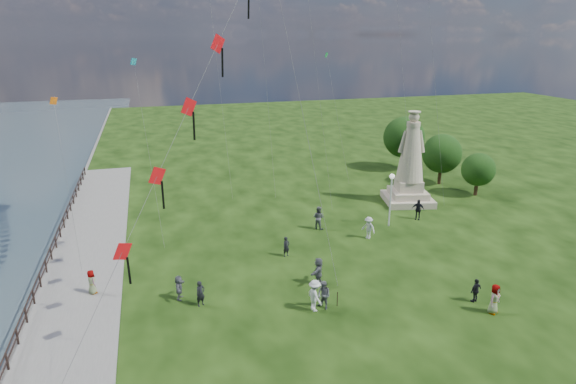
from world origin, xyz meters
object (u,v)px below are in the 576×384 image
object	(u,v)px
person_4	(494,299)
person_10	(92,283)
person_2	(315,296)
person_5	(179,287)
person_1	(324,295)
person_7	(318,218)
person_11	(318,271)
person_3	(476,290)
person_9	(418,209)
person_0	(201,294)
statue	(410,169)
lamppost	(391,189)
person_8	(368,228)
person_6	(286,247)

from	to	relation	value
person_4	person_10	distance (m)	23.37
person_2	person_5	distance (m)	8.03
person_1	person_7	bearing A→B (deg)	133.38
person_11	person_1	bearing A→B (deg)	24.02
person_5	person_7	world-z (taller)	person_7
person_7	person_5	bearing A→B (deg)	82.56
person_2	person_3	distance (m)	9.50
person_1	person_7	world-z (taller)	person_7
person_9	person_11	xyz separation A→B (m)	(-11.83, -8.12, -0.00)
person_0	person_10	xyz separation A→B (m)	(-6.11, 3.05, -0.02)
statue	lamppost	world-z (taller)	statue
person_2	person_11	distance (m)	3.09
statue	person_10	size ratio (longest dim) A/B	5.63
statue	person_9	distance (m)	4.99
person_3	person_11	bearing A→B (deg)	-45.56
lamppost	person_11	world-z (taller)	lamppost
person_5	person_8	size ratio (longest dim) A/B	0.87
person_7	person_9	world-z (taller)	person_7
person_5	person_9	size ratio (longest dim) A/B	0.85
statue	person_1	size ratio (longest dim) A/B	5.04
person_1	person_0	bearing A→B (deg)	-137.02
person_4	person_9	distance (m)	14.45
person_6	person_11	distance (m)	4.45
person_0	person_3	distance (m)	15.99
person_0	person_6	bearing A→B (deg)	10.98
person_1	person_7	size ratio (longest dim) A/B	0.89
person_2	person_8	distance (m)	11.20
person_5	lamppost	bearing A→B (deg)	-54.27
person_1	person_6	world-z (taller)	person_1
person_2	person_4	distance (m)	10.03
person_3	person_1	bearing A→B (deg)	-27.79
person_2	person_6	distance (m)	7.22
person_1	person_4	bearing A→B (deg)	42.39
person_6	person_10	bearing A→B (deg)	167.55
person_3	person_5	xyz separation A→B (m)	(-16.59, 5.17, 0.02)
person_0	person_4	world-z (taller)	person_4
person_2	person_8	bearing A→B (deg)	-53.87
lamppost	person_7	world-z (taller)	lamppost
person_10	person_2	bearing A→B (deg)	-143.30
person_1	person_9	world-z (taller)	person_9
person_1	person_10	size ratio (longest dim) A/B	1.12
person_1	person_2	distance (m)	0.59
statue	person_8	bearing A→B (deg)	-124.01
person_2	person_11	xyz separation A→B (m)	(1.23, 2.84, -0.05)
statue	person_2	distance (m)	21.08
lamppost	person_8	distance (m)	4.02
person_7	person_11	distance (m)	9.09
person_1	statue	bearing A→B (deg)	108.85
person_2	person_10	distance (m)	13.37
person_9	person_10	distance (m)	25.91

